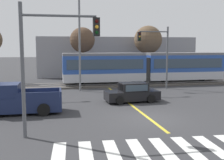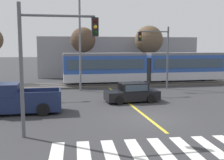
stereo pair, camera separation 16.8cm
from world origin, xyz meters
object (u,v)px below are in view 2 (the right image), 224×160
(light_rail_tram, at_px, (145,67))
(pickup_truck, at_px, (17,101))
(traffic_light_far_right, at_px, (158,49))
(traffic_light_near_left, at_px, (47,51))
(sedan_crossing, at_px, (132,93))
(street_lamp_centre, at_px, (82,37))
(bare_tree_east, at_px, (149,40))
(bare_tree_west, at_px, (83,40))

(light_rail_tram, xyz_separation_m, pickup_truck, (-12.55, -11.73, -1.21))
(light_rail_tram, xyz_separation_m, traffic_light_far_right, (0.16, -3.55, 2.05))
(light_rail_tram, xyz_separation_m, traffic_light_near_left, (-10.39, -16.86, 2.09))
(sedan_crossing, relative_size, street_lamp_centre, 0.46)
(light_rail_tram, xyz_separation_m, bare_tree_east, (2.29, 5.67, 3.13))
(street_lamp_centre, distance_m, bare_tree_east, 13.20)
(pickup_truck, bearing_deg, light_rail_tram, 43.06)
(traffic_light_near_left, xyz_separation_m, street_lamp_centre, (2.90, 13.68, 1.09))
(pickup_truck, height_order, bare_tree_east, bare_tree_east)
(pickup_truck, bearing_deg, traffic_light_near_left, -67.18)
(traffic_light_near_left, relative_size, street_lamp_centre, 0.69)
(bare_tree_west, distance_m, bare_tree_east, 8.89)
(sedan_crossing, bearing_deg, traffic_light_far_right, 53.91)
(pickup_truck, distance_m, bare_tree_east, 23.28)
(traffic_light_near_left, height_order, street_lamp_centre, street_lamp_centre)
(light_rail_tram, bearing_deg, sedan_crossing, -113.75)
(light_rail_tram, distance_m, sedan_crossing, 10.45)
(sedan_crossing, xyz_separation_m, traffic_light_far_right, (4.33, 5.94, 3.40))
(light_rail_tram, distance_m, pickup_truck, 17.22)
(pickup_truck, distance_m, bare_tree_west, 18.33)
(bare_tree_west, bearing_deg, street_lamp_centre, -96.37)
(traffic_light_near_left, bearing_deg, bare_tree_west, 80.12)
(street_lamp_centre, relative_size, bare_tree_east, 1.31)
(bare_tree_west, bearing_deg, light_rail_tram, -37.62)
(street_lamp_centre, xyz_separation_m, bare_tree_east, (9.79, 8.85, -0.05))
(pickup_truck, height_order, bare_tree_west, bare_tree_west)
(traffic_light_near_left, relative_size, bare_tree_east, 0.90)
(sedan_crossing, height_order, bare_tree_west, bare_tree_west)
(sedan_crossing, bearing_deg, street_lamp_centre, 117.80)
(light_rail_tram, relative_size, street_lamp_centre, 1.99)
(pickup_truck, bearing_deg, sedan_crossing, 15.01)
(traffic_light_near_left, bearing_deg, sedan_crossing, 49.87)
(bare_tree_east, bearing_deg, traffic_light_near_left, -119.39)
(bare_tree_west, bearing_deg, traffic_light_far_right, -51.99)
(sedan_crossing, height_order, bare_tree_east, bare_tree_east)
(bare_tree_west, bearing_deg, traffic_light_near_left, -99.88)
(sedan_crossing, distance_m, pickup_truck, 8.68)
(pickup_truck, relative_size, bare_tree_east, 0.76)
(pickup_truck, height_order, traffic_light_near_left, traffic_light_near_left)
(light_rail_tram, relative_size, traffic_light_far_right, 2.93)
(sedan_crossing, distance_m, street_lamp_centre, 8.44)
(street_lamp_centre, bearing_deg, traffic_light_near_left, -101.96)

